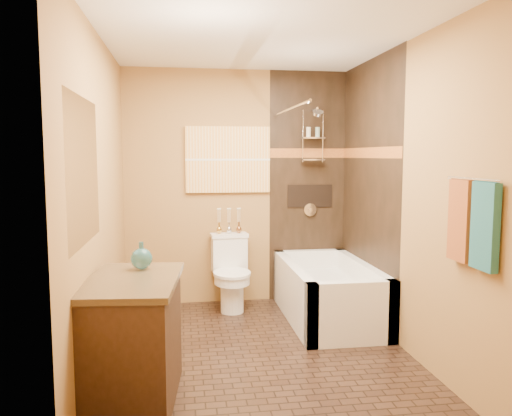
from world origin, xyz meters
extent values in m
plane|color=black|center=(0.00, 0.00, 0.00)|extent=(3.00, 3.00, 0.00)
cube|color=olive|center=(-1.20, 0.00, 1.25)|extent=(0.02, 3.00, 2.50)
cube|color=olive|center=(1.20, 0.00, 1.25)|extent=(0.02, 3.00, 2.50)
cube|color=olive|center=(0.00, 1.50, 1.25)|extent=(2.40, 0.02, 2.50)
cube|color=olive|center=(0.00, -1.50, 1.25)|extent=(2.40, 0.02, 2.50)
plane|color=silver|center=(0.00, 0.00, 2.50)|extent=(3.00, 3.00, 0.00)
cube|color=black|center=(0.78, 1.49, 1.25)|extent=(0.85, 0.01, 2.50)
cube|color=black|center=(1.19, 0.75, 1.25)|extent=(0.01, 1.50, 2.50)
cube|color=brown|center=(0.78, 1.48, 1.62)|extent=(0.85, 0.01, 0.10)
cube|color=brown|center=(1.18, 0.75, 1.62)|extent=(0.01, 1.50, 0.10)
cube|color=black|center=(0.80, 1.48, 1.15)|extent=(0.50, 0.01, 0.25)
cylinder|color=silver|center=(0.80, 1.35, 2.08)|extent=(0.02, 0.26, 0.02)
cylinder|color=silver|center=(0.80, 1.20, 2.03)|extent=(0.11, 0.11, 0.09)
cylinder|color=silver|center=(0.80, 1.47, 1.00)|extent=(0.14, 0.02, 0.14)
cylinder|color=silver|center=(0.40, 0.75, 2.02)|extent=(0.03, 1.55, 0.03)
cylinder|color=silver|center=(1.15, -1.05, 1.45)|extent=(0.02, 0.55, 0.02)
cube|color=#1B515A|center=(1.16, -1.18, 1.18)|extent=(0.05, 0.22, 0.52)
cube|color=brown|center=(1.16, -0.92, 1.18)|extent=(0.05, 0.22, 0.52)
cube|color=gold|center=(-0.10, 1.48, 1.55)|extent=(0.90, 0.04, 0.70)
cube|color=white|center=(-1.19, -0.67, 1.50)|extent=(0.01, 1.00, 0.90)
cube|color=white|center=(0.80, 0.05, 0.28)|extent=(0.80, 0.10, 0.55)
cube|color=white|center=(0.80, 1.45, 0.28)|extent=(0.80, 0.10, 0.55)
cube|color=white|center=(0.45, 0.75, 0.28)|extent=(0.10, 1.50, 0.55)
cube|color=white|center=(1.15, 0.75, 0.28)|extent=(0.10, 1.50, 0.55)
cube|color=white|center=(0.80, 0.75, 0.17)|extent=(0.64, 1.34, 0.35)
cube|color=white|center=(-0.10, 1.39, 0.54)|extent=(0.38, 0.20, 0.37)
cube|color=white|center=(-0.10, 1.39, 0.75)|extent=(0.40, 0.22, 0.04)
cylinder|color=white|center=(-0.10, 1.10, 0.18)|extent=(0.23, 0.23, 0.37)
cylinder|color=white|center=(-0.10, 1.10, 0.35)|extent=(0.36, 0.36, 0.10)
cylinder|color=white|center=(-0.10, 1.10, 0.40)|extent=(0.38, 0.38, 0.03)
cube|color=black|center=(-0.92, -0.67, 0.39)|extent=(0.62, 0.92, 0.78)
cube|color=black|center=(-0.92, -0.67, 0.80)|extent=(0.65, 0.98, 0.04)
camera|label=1|loc=(-0.60, -3.84, 1.59)|focal=35.00mm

